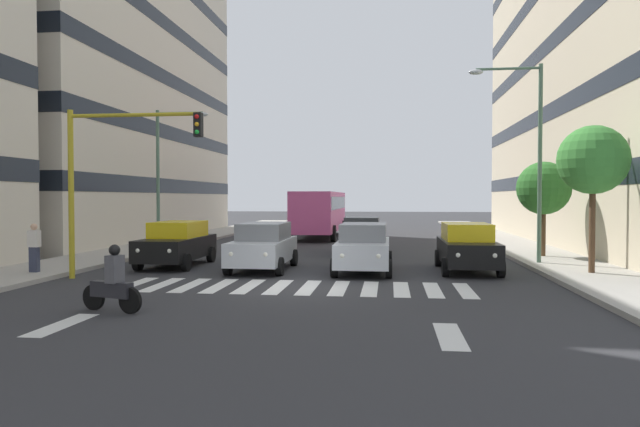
{
  "coord_description": "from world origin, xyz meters",
  "views": [
    {
      "loc": [
        -2.8,
        16.59,
        2.65
      ],
      "look_at": [
        -0.3,
        -3.97,
        2.07
      ],
      "focal_mm": 32.12,
      "sensor_mm": 36.0,
      "label": 1
    }
  ],
  "objects_px": {
    "car_row2_0": "(362,235)",
    "pedestrian_waiting": "(34,247)",
    "street_lamp_right": "(166,164)",
    "street_tree_0": "(593,160)",
    "car_0": "(467,247)",
    "car_2": "(263,246)",
    "bus_behind_traffic": "(320,209)",
    "street_tree_1": "(544,188)",
    "motorcycle_with_rider": "(113,284)",
    "car_3": "(177,243)",
    "traffic_light_gantry": "(109,165)",
    "street_lamp_left": "(529,143)",
    "car_1": "(363,247)"
  },
  "relations": [
    {
      "from": "car_row2_0",
      "to": "pedestrian_waiting",
      "type": "bearing_deg",
      "value": 41.58
    },
    {
      "from": "street_lamp_right",
      "to": "street_tree_0",
      "type": "bearing_deg",
      "value": 158.06
    },
    {
      "from": "car_row2_0",
      "to": "street_tree_0",
      "type": "bearing_deg",
      "value": 137.74
    },
    {
      "from": "car_0",
      "to": "street_tree_0",
      "type": "relative_size",
      "value": 0.91
    },
    {
      "from": "car_2",
      "to": "bus_behind_traffic",
      "type": "xyz_separation_m",
      "value": [
        -0.0,
        -17.17,
        0.97
      ]
    },
    {
      "from": "street_lamp_right",
      "to": "street_tree_1",
      "type": "distance_m",
      "value": 17.55
    },
    {
      "from": "motorcycle_with_rider",
      "to": "street_tree_0",
      "type": "xyz_separation_m",
      "value": [
        -13.05,
        -7.43,
        3.23
      ]
    },
    {
      "from": "street_lamp_right",
      "to": "pedestrian_waiting",
      "type": "height_order",
      "value": "street_lamp_right"
    },
    {
      "from": "car_2",
      "to": "car_row2_0",
      "type": "distance_m",
      "value": 7.52
    },
    {
      "from": "car_3",
      "to": "street_tree_0",
      "type": "relative_size",
      "value": 0.91
    },
    {
      "from": "street_tree_1",
      "to": "pedestrian_waiting",
      "type": "xyz_separation_m",
      "value": [
        18.36,
        7.54,
        -2.04
      ]
    },
    {
      "from": "car_0",
      "to": "car_3",
      "type": "xyz_separation_m",
      "value": [
        10.9,
        -0.27,
        0.0
      ]
    },
    {
      "from": "car_0",
      "to": "street_tree_1",
      "type": "xyz_separation_m",
      "value": [
        -3.77,
        -4.43,
        2.15
      ]
    },
    {
      "from": "car_2",
      "to": "street_tree_1",
      "type": "height_order",
      "value": "street_tree_1"
    },
    {
      "from": "motorcycle_with_rider",
      "to": "street_tree_1",
      "type": "xyz_separation_m",
      "value": [
        -12.89,
        -12.86,
        2.39
      ]
    },
    {
      "from": "car_row2_0",
      "to": "street_tree_1",
      "type": "bearing_deg",
      "value": 166.94
    },
    {
      "from": "traffic_light_gantry",
      "to": "street_tree_1",
      "type": "relative_size",
      "value": 1.36
    },
    {
      "from": "street_tree_0",
      "to": "motorcycle_with_rider",
      "type": "bearing_deg",
      "value": 29.64
    },
    {
      "from": "street_tree_1",
      "to": "traffic_light_gantry",
      "type": "bearing_deg",
      "value": 26.65
    },
    {
      "from": "car_3",
      "to": "street_lamp_right",
      "type": "height_order",
      "value": "street_lamp_right"
    },
    {
      "from": "bus_behind_traffic",
      "to": "street_lamp_right",
      "type": "distance_m",
      "value": 12.55
    },
    {
      "from": "traffic_light_gantry",
      "to": "motorcycle_with_rider",
      "type": "bearing_deg",
      "value": 117.85
    },
    {
      "from": "street_tree_0",
      "to": "street_lamp_left",
      "type": "bearing_deg",
      "value": -64.28
    },
    {
      "from": "car_1",
      "to": "car_row2_0",
      "type": "xyz_separation_m",
      "value": [
        0.38,
        -6.87,
        0.0
      ]
    },
    {
      "from": "car_0",
      "to": "car_row2_0",
      "type": "height_order",
      "value": "same"
    },
    {
      "from": "street_tree_0",
      "to": "pedestrian_waiting",
      "type": "distance_m",
      "value": 18.86
    },
    {
      "from": "motorcycle_with_rider",
      "to": "street_tree_1",
      "type": "relative_size",
      "value": 0.41
    },
    {
      "from": "car_0",
      "to": "car_1",
      "type": "distance_m",
      "value": 3.73
    },
    {
      "from": "car_0",
      "to": "street_tree_1",
      "type": "height_order",
      "value": "street_tree_1"
    },
    {
      "from": "car_2",
      "to": "street_tree_0",
      "type": "xyz_separation_m",
      "value": [
        -11.26,
        0.48,
        2.99
      ]
    },
    {
      "from": "car_0",
      "to": "traffic_light_gantry",
      "type": "distance_m",
      "value": 12.59
    },
    {
      "from": "traffic_light_gantry",
      "to": "street_tree_1",
      "type": "height_order",
      "value": "traffic_light_gantry"
    },
    {
      "from": "car_3",
      "to": "street_tree_0",
      "type": "height_order",
      "value": "street_tree_0"
    },
    {
      "from": "street_lamp_right",
      "to": "street_lamp_left",
      "type": "bearing_deg",
      "value": 165.47
    },
    {
      "from": "car_1",
      "to": "pedestrian_waiting",
      "type": "distance_m",
      "value": 11.19
    },
    {
      "from": "car_0",
      "to": "traffic_light_gantry",
      "type": "relative_size",
      "value": 0.81
    },
    {
      "from": "traffic_light_gantry",
      "to": "street_lamp_right",
      "type": "bearing_deg",
      "value": -78.82
    },
    {
      "from": "street_lamp_left",
      "to": "street_tree_0",
      "type": "distance_m",
      "value": 3.32
    },
    {
      "from": "bus_behind_traffic",
      "to": "motorcycle_with_rider",
      "type": "bearing_deg",
      "value": 85.93
    },
    {
      "from": "car_3",
      "to": "street_tree_1",
      "type": "xyz_separation_m",
      "value": [
        -14.67,
        -4.16,
        2.15
      ]
    },
    {
      "from": "motorcycle_with_rider",
      "to": "traffic_light_gantry",
      "type": "bearing_deg",
      "value": -62.15
    },
    {
      "from": "street_tree_0",
      "to": "pedestrian_waiting",
      "type": "bearing_deg",
      "value": 6.46
    },
    {
      "from": "car_2",
      "to": "street_lamp_right",
      "type": "xyz_separation_m",
      "value": [
        6.33,
        -6.6,
        3.42
      ]
    },
    {
      "from": "motorcycle_with_rider",
      "to": "car_2",
      "type": "bearing_deg",
      "value": -102.73
    },
    {
      "from": "car_1",
      "to": "street_tree_0",
      "type": "height_order",
      "value": "street_tree_0"
    },
    {
      "from": "car_1",
      "to": "street_tree_1",
      "type": "height_order",
      "value": "street_tree_1"
    },
    {
      "from": "car_2",
      "to": "car_3",
      "type": "xyz_separation_m",
      "value": [
        3.57,
        -0.79,
        0.0
      ]
    },
    {
      "from": "car_1",
      "to": "street_lamp_right",
      "type": "bearing_deg",
      "value": -33.89
    },
    {
      "from": "street_lamp_left",
      "to": "street_tree_1",
      "type": "distance_m",
      "value": 3.31
    },
    {
      "from": "car_1",
      "to": "traffic_light_gantry",
      "type": "xyz_separation_m",
      "value": [
        8.11,
        2.75,
        2.83
      ]
    }
  ]
}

